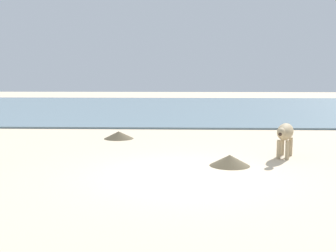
# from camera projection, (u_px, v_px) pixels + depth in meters

# --- Properties ---
(ground) EXTENTS (80.00, 80.00, 0.00)m
(ground) POSITION_uv_depth(u_px,v_px,m) (184.00, 176.00, 9.60)
(ground) COLOR beige
(sea_water) EXTENTS (60.00, 20.00, 0.08)m
(sea_water) POSITION_uv_depth(u_px,v_px,m) (183.00, 108.00, 27.21)
(sea_water) COLOR slate
(sea_water) RESTS_ON ground
(cow_adult_dun) EXTENTS (0.84, 1.43, 0.96)m
(cow_adult_dun) POSITION_uv_depth(u_px,v_px,m) (285.00, 133.00, 11.52)
(cow_adult_dun) COLOR tan
(cow_adult_dun) RESTS_ON ground
(debris_pile_0) EXTENTS (1.17, 1.17, 0.27)m
(debris_pile_0) POSITION_uv_depth(u_px,v_px,m) (119.00, 135.00, 14.90)
(debris_pile_0) COLOR brown
(debris_pile_0) RESTS_ON ground
(debris_pile_1) EXTENTS (1.06, 1.06, 0.28)m
(debris_pile_1) POSITION_uv_depth(u_px,v_px,m) (230.00, 160.00, 10.60)
(debris_pile_1) COLOR brown
(debris_pile_1) RESTS_ON ground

